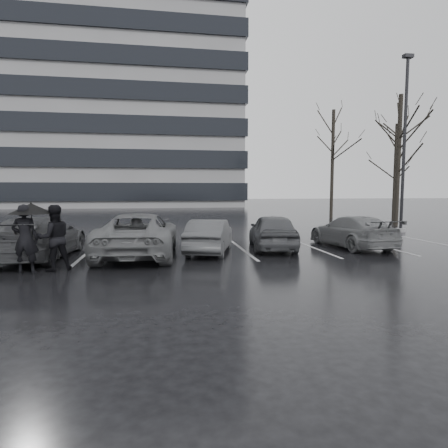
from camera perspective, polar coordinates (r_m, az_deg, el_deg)
ground at (r=11.64m, az=2.45°, el=-5.82°), size 160.00×160.00×0.00m
office_building at (r=63.54m, az=-28.25°, el=15.60°), size 61.00×26.00×29.00m
car_main at (r=14.28m, az=7.40°, el=-1.10°), size 2.18×4.12×1.33m
car_west_a at (r=13.33m, az=-2.20°, el=-1.82°), size 2.19×3.82×1.19m
car_west_b at (r=13.02m, az=-12.87°, el=-1.55°), size 2.75×5.36×1.45m
car_west_c at (r=13.59m, az=-26.39°, el=-1.81°), size 2.27×4.90×1.39m
car_east at (r=15.40m, az=18.86°, el=-1.08°), size 2.15×4.38×1.23m
pedestrian_left at (r=11.30m, az=-28.04°, el=-2.00°), size 0.70×0.48×1.86m
pedestrian_right at (r=11.31m, az=-24.47°, el=-1.94°), size 1.10×1.00×1.82m
umbrella at (r=11.37m, az=-27.33°, el=2.11°), size 1.12×1.12×1.90m
lamp_post at (r=21.94m, az=25.73°, el=9.79°), size 0.50×0.50×9.11m
stall_stripes at (r=13.95m, az=-2.88°, el=-3.97°), size 19.72×5.00×0.00m
tree_east at (r=25.64m, az=25.03°, el=8.70°), size 0.26×0.26×8.00m
tree_ne at (r=30.32m, az=24.65°, el=7.15°), size 0.26×0.26×7.00m
tree_north at (r=31.25m, az=16.18°, el=8.72°), size 0.26×0.26×8.50m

